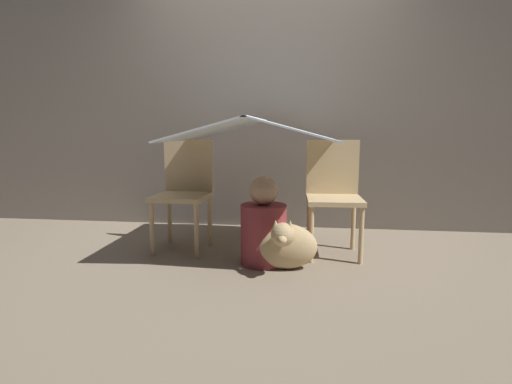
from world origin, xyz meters
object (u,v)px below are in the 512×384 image
at_px(chair_right, 333,191).
at_px(dog, 284,245).
at_px(chair_left, 184,189).
at_px(person_front, 264,228).

distance_m(chair_right, dog, 0.65).
bearing_deg(chair_left, person_front, -22.72).
distance_m(chair_left, chair_right, 1.21).
height_order(chair_left, dog, chair_left).
bearing_deg(person_front, chair_right, 32.13).
distance_m(chair_left, person_front, 0.80).
relative_size(chair_right, person_front, 1.39).
relative_size(person_front, dog, 1.38).
bearing_deg(person_front, chair_left, 154.80).
xyz_separation_m(chair_right, person_front, (-0.52, -0.33, -0.23)).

